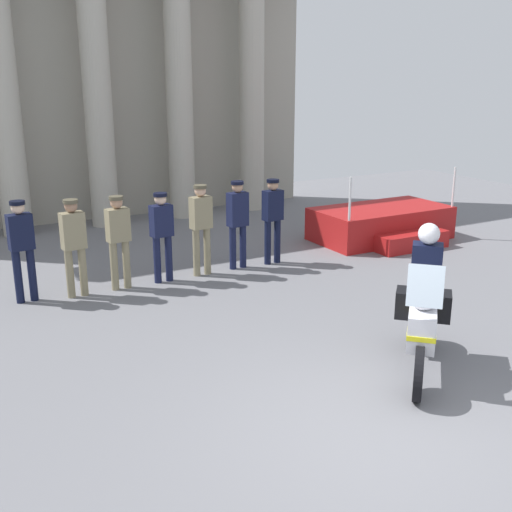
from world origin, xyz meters
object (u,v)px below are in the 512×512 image
officer_in_row_2 (118,235)px  officer_in_row_6 (273,214)px  officer_in_row_4 (201,222)px  officer_in_row_0 (22,243)px  officer_in_row_3 (162,230)px  reviewing_stand (383,224)px  officer_in_row_1 (74,240)px  motorcycle_with_rider (423,311)px  officer_in_row_5 (238,218)px

officer_in_row_2 → officer_in_row_6: size_ratio=0.98×
officer_in_row_2 → officer_in_row_4: bearing=174.9°
officer_in_row_0 → officer_in_row_3: officer_in_row_0 is taller
officer_in_row_3 → officer_in_row_4: officer_in_row_4 is taller
officer_in_row_3 → officer_in_row_6: 2.30m
reviewing_stand → officer_in_row_6: officer_in_row_6 is taller
officer_in_row_1 → officer_in_row_4: (2.33, 0.07, 0.02)m
officer_in_row_1 → officer_in_row_4: officer_in_row_4 is taller
reviewing_stand → motorcycle_with_rider: bearing=-126.1°
reviewing_stand → officer_in_row_6: 3.22m
officer_in_row_1 → officer_in_row_6: 3.85m
reviewing_stand → officer_in_row_6: bearing=-172.9°
reviewing_stand → officer_in_row_1: officer_in_row_1 is taller
motorcycle_with_rider → officer_in_row_2: bearing=-109.3°
officer_in_row_1 → officer_in_row_4: 2.33m
officer_in_row_1 → officer_in_row_6: size_ratio=0.99×
officer_in_row_2 → officer_in_row_5: bearing=175.5°
officer_in_row_0 → officer_in_row_6: 4.65m
officer_in_row_3 → officer_in_row_0: bearing=-9.5°
reviewing_stand → officer_in_row_4: officer_in_row_4 is taller
officer_in_row_4 → officer_in_row_3: bearing=-4.2°
officer_in_row_2 → officer_in_row_1: bearing=-4.7°
officer_in_row_6 → officer_in_row_5: bearing=-9.8°
officer_in_row_6 → reviewing_stand: bearing=-179.5°
officer_in_row_3 → officer_in_row_6: bearing=174.3°
officer_in_row_2 → officer_in_row_5: officer_in_row_5 is taller
reviewing_stand → officer_in_row_5: (-3.88, -0.35, 0.65)m
officer_in_row_1 → officer_in_row_2: size_ratio=1.01×
officer_in_row_6 → officer_in_row_2: bearing=-5.8°
reviewing_stand → motorcycle_with_rider: 6.54m
officer_in_row_1 → reviewing_stand: bearing=177.1°
officer_in_row_0 → officer_in_row_2: officer_in_row_0 is taller
officer_in_row_2 → officer_in_row_5: 2.34m
officer_in_row_2 → officer_in_row_6: officer_in_row_6 is taller
officer_in_row_2 → motorcycle_with_rider: size_ratio=0.87×
officer_in_row_0 → officer_in_row_5: 3.90m
officer_in_row_0 → officer_in_row_2: 1.56m
reviewing_stand → officer_in_row_2: size_ratio=1.87×
officer_in_row_0 → officer_in_row_5: bearing=172.8°
reviewing_stand → officer_in_row_3: bearing=-175.5°
officer_in_row_2 → officer_in_row_3: bearing=174.0°
officer_in_row_3 → officer_in_row_4: bearing=175.8°
officer_in_row_2 → reviewing_stand: bearing=177.4°
officer_in_row_6 → motorcycle_with_rider: motorcycle_with_rider is taller
officer_in_row_3 → officer_in_row_5: bearing=176.3°
officer_in_row_0 → officer_in_row_1: (0.79, -0.15, -0.02)m
officer_in_row_1 → officer_in_row_3: size_ratio=1.02×
officer_in_row_4 → officer_in_row_6: officer_in_row_4 is taller
officer_in_row_4 → officer_in_row_5: same height
reviewing_stand → officer_in_row_0: size_ratio=1.82×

